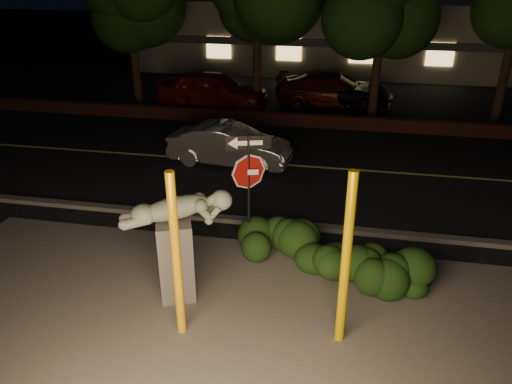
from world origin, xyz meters
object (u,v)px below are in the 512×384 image
Objects in this scene: yellow_pole_left at (176,258)px; signpost at (249,172)px; yellow_pole_right at (346,262)px; sculpture at (176,235)px; parked_car_darkred at (333,91)px; parked_car_red at (213,90)px; parked_car_dark at (335,90)px; silver_sedan at (230,145)px.

signpost is at bearing 77.06° from yellow_pole_left.
sculpture is (-3.19, 0.70, -0.24)m from yellow_pole_right.
yellow_pole_right is 0.65× the size of parked_car_darkred.
sculpture is at bearing -164.94° from parked_car_red.
sculpture is 13.89m from parked_car_red.
parked_car_darkred is at bearing 67.48° from signpost.
yellow_pole_right is 3.37m from signpost.
signpost reaches higher than parked_car_dark.
yellow_pole_left reaches higher than silver_sedan.
yellow_pole_right is at bearing -153.96° from parked_car_red.
parked_car_darkred is at bearing 171.45° from parked_car_dark.
sculpture is at bearing -168.69° from silver_sedan.
parked_car_dark is at bearing -15.37° from parked_car_darkred.
parked_car_red is (-3.39, 14.57, -0.74)m from yellow_pole_left.
parked_car_red reaches higher than parked_car_darkred.
parked_car_dark is (5.34, 1.44, -0.11)m from parked_car_red.
yellow_pole_right reaches higher than parked_car_darkred.
yellow_pole_right reaches higher than parked_car_dark.
signpost is at bearing 40.00° from sculpture.
yellow_pole_left is at bearing 174.19° from parked_car_darkred.
yellow_pole_right reaches higher than yellow_pole_left.
sculpture reaches higher than parked_car_darkred.
yellow_pole_left is at bearing -173.50° from yellow_pole_right.
sculpture is 14.93m from parked_car_darkred.
yellow_pole_left is 0.64× the size of parked_car_red.
sculpture is at bearing -135.98° from signpost.
yellow_pole_right is at bearing -175.51° from parked_car_darkred.
parked_car_darkred is (2.94, 7.62, 0.07)m from silver_sedan.
parked_car_dark is (2.32, 14.99, -0.67)m from sculpture.
sculpture is (-1.03, -1.86, -0.62)m from signpost.
silver_sedan is (-1.72, 5.27, -1.36)m from signpost.
signpost is at bearing -177.80° from parked_car_dark.
silver_sedan is at bearing 166.84° from parked_car_dark.
parked_car_darkred is 0.96× the size of parked_car_dark.
yellow_pole_right is at bearing -147.87° from silver_sedan.
yellow_pole_right is at bearing 6.50° from yellow_pole_left.
parked_car_darkred is at bearing -74.70° from parked_car_red.
yellow_pole_right is 15.50m from parked_car_darkred.
yellow_pole_left is 1.40× the size of sculpture.
parked_car_dark is (3.02, 7.86, 0.07)m from silver_sedan.
silver_sedan is at bearing 97.41° from yellow_pole_left.
sculpture reaches higher than parked_car_dark.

